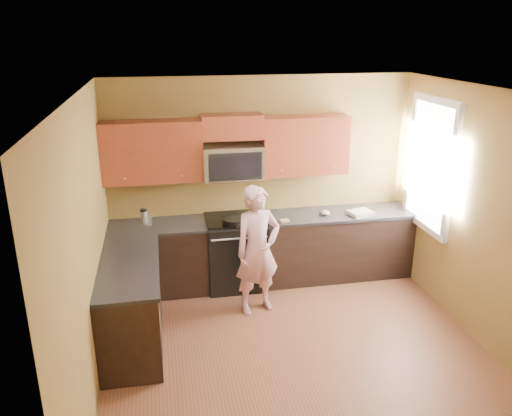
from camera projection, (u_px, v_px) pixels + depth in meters
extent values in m
plane|color=brown|center=(298.00, 354.00, 5.37)|extent=(4.00, 4.00, 0.00)
plane|color=white|center=(306.00, 94.00, 4.48)|extent=(4.00, 4.00, 0.00)
plane|color=brown|center=(261.00, 179.00, 6.78)|extent=(4.00, 0.00, 4.00)
plane|color=brown|center=(392.00, 360.00, 3.07)|extent=(4.00, 0.00, 4.00)
plane|color=brown|center=(87.00, 252.00, 4.57)|extent=(0.00, 4.00, 4.00)
plane|color=brown|center=(488.00, 222.00, 5.28)|extent=(0.00, 4.00, 4.00)
cube|color=black|center=(265.00, 251.00, 6.80)|extent=(4.00, 0.60, 0.88)
cube|color=black|center=(132.00, 305.00, 5.48)|extent=(0.60, 1.60, 0.88)
cube|color=black|center=(265.00, 219.00, 6.64)|extent=(4.00, 0.62, 0.04)
cube|color=black|center=(129.00, 266.00, 5.33)|extent=(0.62, 1.60, 0.04)
cube|color=maroon|center=(232.00, 126.00, 6.30)|extent=(0.76, 0.33, 0.30)
imported|color=#D56A88|center=(258.00, 250.00, 5.99)|extent=(0.66, 0.53, 1.57)
cube|color=#B27F47|center=(285.00, 221.00, 6.51)|extent=(0.12, 0.12, 0.01)
ellipsoid|color=silver|center=(259.00, 223.00, 6.38)|extent=(0.12, 0.13, 0.06)
ellipsoid|color=silver|center=(325.00, 213.00, 6.71)|extent=(0.15, 0.16, 0.07)
cube|color=silver|center=(361.00, 213.00, 6.73)|extent=(0.35, 0.30, 0.05)
cylinder|color=silver|center=(149.00, 221.00, 6.36)|extent=(0.09, 0.09, 0.12)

